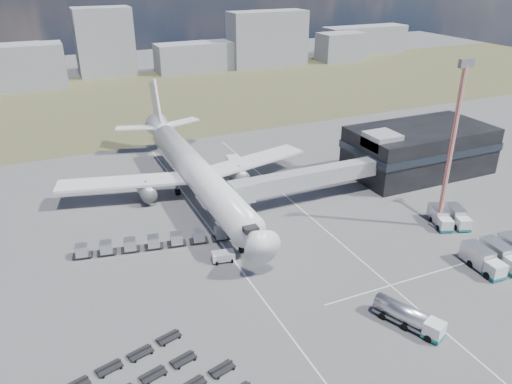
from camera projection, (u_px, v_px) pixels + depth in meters
name	position (u px, v px, depth m)	size (l,w,h in m)	color
ground	(266.00, 282.00, 71.97)	(420.00, 420.00, 0.00)	#565659
grass_strip	(122.00, 102.00, 162.80)	(420.00, 90.00, 0.01)	#49482C
lane_markings	(314.00, 257.00, 78.08)	(47.12, 110.00, 0.01)	silver
terminal	(419.00, 149.00, 107.31)	(30.40, 16.40, 11.00)	black
jet_bridge	(296.00, 180.00, 92.61)	(30.30, 3.80, 7.05)	#939399
airliner	(195.00, 170.00, 96.46)	(51.59, 64.53, 17.62)	white
skyline	(58.00, 59.00, 185.84)	(302.19, 26.67, 25.72)	gray
fuel_tanker	(409.00, 317.00, 62.87)	(5.66, 9.23, 2.93)	white
pushback_tug	(223.00, 257.00, 76.81)	(3.42, 1.93, 1.53)	white
catering_truck	(235.00, 167.00, 107.80)	(3.80, 7.07, 3.08)	white
service_trucks_near	(501.00, 255.00, 75.58)	(10.09, 7.87, 2.94)	white
service_trucks_far	(449.00, 217.00, 87.17)	(7.37, 8.00, 2.63)	white
uld_row	(153.00, 242.00, 80.05)	(24.90, 6.08, 1.93)	black
floodlight_mast	(451.00, 148.00, 81.03)	(2.68, 2.22, 28.79)	red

